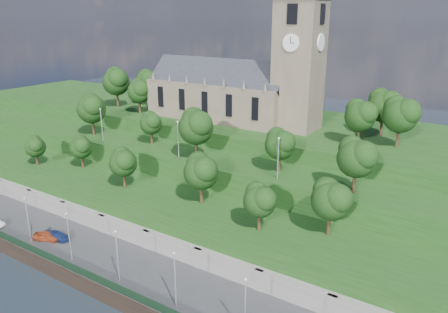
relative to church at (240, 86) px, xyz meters
The scene contains 16 objects.
ground 51.21m from the church, 90.98° to the right, with size 320.00×320.00×0.00m, color black.
promenade 45.42m from the church, 91.13° to the right, with size 160.00×12.00×2.00m, color #2D2D30.
quay_wall 50.78m from the church, 90.98° to the right, with size 160.00×0.50×2.20m, color black.
fence 49.57m from the church, 91.00° to the right, with size 160.00×0.10×1.20m, color black.
retaining_wall 39.48m from the church, 91.33° to the right, with size 160.00×2.10×5.00m.
embankment_lower 33.57m from the church, 91.61° to the right, with size 160.00×12.00×8.00m, color #163712.
embankment_upper 23.71m from the church, 92.66° to the right, with size 160.00×10.00×12.00m, color #163712.
hilltop 15.57m from the church, 101.11° to the left, with size 160.00×32.00×15.00m, color #163712.
church is the anchor object (origin of this frame).
trees_lower 29.89m from the church, 77.53° to the right, with size 64.59×9.02×8.31m.
trees_upper 18.83m from the church, 84.00° to the right, with size 63.32×8.33×9.30m.
trees_hilltop 2.33m from the church, 127.68° to the right, with size 72.64×15.61×9.78m.
lamp_posts_promenade 46.43m from the church, 93.67° to the right, with size 60.36×0.36×7.76m.
lamp_posts_upper 21.03m from the church, 92.26° to the right, with size 40.36×0.36×6.86m.
car_left 47.51m from the church, 104.81° to the right, with size 1.76×4.38×1.49m, color #9A3819.
car_right 46.33m from the church, 103.60° to the right, with size 1.87×4.59×1.33m, color navy.
Camera 1 is at (48.30, -32.99, 37.04)m, focal length 35.00 mm.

